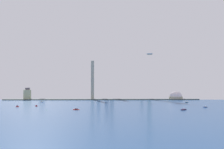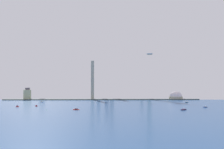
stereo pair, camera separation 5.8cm
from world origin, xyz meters
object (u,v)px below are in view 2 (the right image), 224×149
object	(u,v)px
skyscraper_6	(107,87)
boat_6	(205,107)
skyscraper_0	(27,94)
boat_3	(17,106)
channel_buoy_0	(46,110)
observation_tower	(149,67)
stadium_dome	(175,97)
skyscraper_4	(112,83)
skyscraper_5	(141,92)
boat_0	(42,102)
boat_4	(76,109)
skyscraper_2	(99,87)
boat_1	(187,102)
skyscraper_1	(93,80)
skyscraper_3	(42,94)
airplane	(125,53)
boat_2	(184,109)
boat_5	(36,106)

from	to	relation	value
skyscraper_6	boat_6	distance (m)	534.56
skyscraper_0	boat_3	xyz separation A→B (m)	(75.84, -313.73, -21.63)
boat_6	channel_buoy_0	size ratio (longest dim) A/B	9.64
skyscraper_6	channel_buoy_0	world-z (taller)	skyscraper_6
skyscraper_0	channel_buoy_0	xyz separation A→B (m)	(185.33, -404.57, -22.74)
observation_tower	boat_6	size ratio (longest dim) A/B	20.03
channel_buoy_0	stadium_dome	bearing A→B (deg)	41.42
skyscraper_4	skyscraper_5	xyz separation A→B (m)	(139.45, 3.53, -43.70)
boat_0	boat_4	distance (m)	303.65
skyscraper_2	boat_1	xyz separation A→B (m)	(333.35, -244.44, -51.92)
observation_tower	channel_buoy_0	bearing A→B (deg)	-130.73
skyscraper_5	channel_buoy_0	size ratio (longest dim) A/B	55.09
skyscraper_1	boat_1	size ratio (longest dim) A/B	12.15
stadium_dome	skyscraper_5	size ratio (longest dim) A/B	0.78
skyscraper_0	boat_1	bearing A→B (deg)	-14.60
skyscraper_0	skyscraper_3	xyz separation A→B (m)	(53.12, 41.59, 0.26)
skyscraper_0	skyscraper_6	xyz separation A→B (m)	(347.21, 103.26, 30.96)
boat_4	airplane	xyz separation A→B (m)	(166.44, 400.45, 208.12)
skyscraper_2	channel_buoy_0	distance (m)	500.02
skyscraper_2	skyscraper_4	world-z (taller)	skyscraper_4
channel_buoy_0	observation_tower	bearing A→B (deg)	49.27
skyscraper_3	skyscraper_4	xyz separation A→B (m)	(317.94, 18.40, 51.94)
skyscraper_0	skyscraper_5	xyz separation A→B (m)	(510.51, 63.52, 8.50)
skyscraper_2	skyscraper_6	size ratio (longest dim) A/B	1.00
skyscraper_2	boat_3	world-z (taller)	skyscraper_2
skyscraper_0	boat_4	bearing A→B (deg)	-56.60
skyscraper_4	airplane	xyz separation A→B (m)	(57.17, -56.52, 133.71)
boat_0	boat_4	xyz separation A→B (m)	(161.40, -257.20, -0.23)
boat_4	skyscraper_6	bearing A→B (deg)	86.91
skyscraper_1	skyscraper_2	size ratio (longest dim) A/B	1.57
boat_2	airplane	world-z (taller)	airplane
skyscraper_0	skyscraper_2	distance (m)	319.29
stadium_dome	boat_4	bearing A→B (deg)	-133.99
boat_1	skyscraper_5	bearing A→B (deg)	-91.06
stadium_dome	airplane	bearing A→B (deg)	-179.29
boat_1	stadium_dome	bearing A→B (deg)	-123.75
boat_2	boat_4	xyz separation A→B (m)	(-282.78, 15.15, -0.24)
boat_3	boat_6	distance (m)	556.88
boat_6	skyscraper_6	bearing A→B (deg)	-95.96
skyscraper_3	boat_5	distance (m)	349.42
skyscraper_5	boat_3	xyz separation A→B (m)	(-434.66, -377.25, -30.13)
skyscraper_5	boat_4	bearing A→B (deg)	-118.37
stadium_dome	channel_buoy_0	bearing A→B (deg)	-138.58
skyscraper_6	boat_2	bearing A→B (deg)	-69.05
skyscraper_0	skyscraper_4	size ratio (longest dim) A/B	0.29
boat_1	airplane	bearing A→B (deg)	-69.33
boat_6	boat_1	bearing A→B (deg)	-131.49
skyscraper_1	skyscraper_5	distance (m)	242.29
observation_tower	boat_6	world-z (taller)	observation_tower
skyscraper_1	boat_4	xyz separation A→B (m)	(-21.74, -394.62, -84.08)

